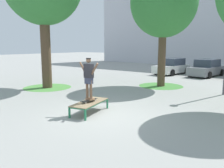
% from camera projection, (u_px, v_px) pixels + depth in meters
% --- Properties ---
extents(ground_plane, '(120.00, 120.00, 0.00)m').
position_uv_depth(ground_plane, '(101.00, 115.00, 9.34)').
color(ground_plane, '#999993').
extents(skate_box, '(1.15, 2.02, 0.46)m').
position_uv_depth(skate_box, '(90.00, 103.00, 9.51)').
color(skate_box, '#237A4C').
rests_on(skate_box, ground).
extents(skateboard, '(0.21, 0.80, 0.09)m').
position_uv_depth(skateboard, '(89.00, 100.00, 9.46)').
color(skateboard, black).
rests_on(skateboard, skate_box).
extents(skater, '(1.00, 0.28, 1.69)m').
position_uv_depth(skater, '(89.00, 76.00, 9.30)').
color(skater, brown).
rests_on(skater, skateboard).
extents(grass_patch_near_left, '(3.06, 3.06, 0.01)m').
position_uv_depth(grass_patch_near_left, '(48.00, 87.00, 15.30)').
color(grass_patch_near_left, '#519342').
rests_on(grass_patch_near_left, ground).
extents(tree_mid_back, '(4.29, 4.29, 7.71)m').
position_uv_depth(tree_mid_back, '(164.00, 3.00, 14.98)').
color(tree_mid_back, brown).
rests_on(tree_mid_back, ground).
extents(grass_patch_mid_back, '(2.95, 2.95, 0.01)m').
position_uv_depth(grass_patch_mid_back, '(161.00, 86.00, 15.87)').
color(grass_patch_mid_back, '#47893D').
rests_on(grass_patch_mid_back, ground).
extents(car_white, '(2.33, 4.39, 1.50)m').
position_uv_depth(car_white, '(172.00, 67.00, 22.35)').
color(car_white, silver).
rests_on(car_white, ground).
extents(car_grey, '(2.35, 4.40, 1.50)m').
position_uv_depth(car_grey, '(206.00, 68.00, 20.76)').
color(car_grey, slate).
rests_on(car_grey, ground).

